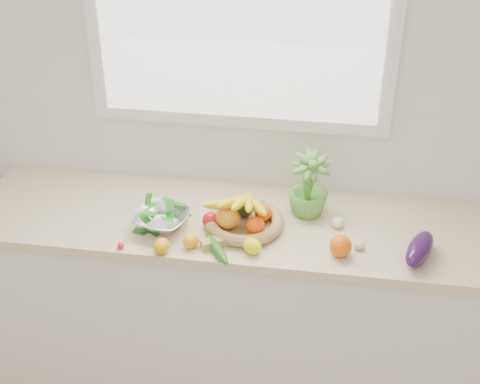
% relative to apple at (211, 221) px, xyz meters
% --- Properties ---
extents(back_wall, '(4.50, 0.02, 2.70)m').
position_rel_apple_xyz_m(back_wall, '(0.06, 0.38, 0.41)').
color(back_wall, white).
rests_on(back_wall, ground).
extents(counter_cabinet, '(2.20, 0.58, 0.86)m').
position_rel_apple_xyz_m(counter_cabinet, '(0.06, 0.08, -0.51)').
color(counter_cabinet, silver).
rests_on(counter_cabinet, ground).
extents(countertop, '(2.24, 0.62, 0.04)m').
position_rel_apple_xyz_m(countertop, '(0.06, 0.08, -0.06)').
color(countertop, beige).
rests_on(countertop, counter_cabinet).
extents(window_frame, '(1.30, 0.03, 1.10)m').
position_rel_apple_xyz_m(window_frame, '(0.06, 0.37, 0.81)').
color(window_frame, white).
rests_on(window_frame, back_wall).
extents(window_pane, '(1.18, 0.01, 0.98)m').
position_rel_apple_xyz_m(window_pane, '(0.06, 0.35, 0.81)').
color(window_pane, white).
rests_on(window_pane, window_frame).
extents(orange_loose, '(0.09, 0.09, 0.09)m').
position_rel_apple_xyz_m(orange_loose, '(0.54, -0.10, 0.01)').
color(orange_loose, '#EF5C07').
rests_on(orange_loose, countertop).
extents(lemon_a, '(0.07, 0.09, 0.06)m').
position_rel_apple_xyz_m(lemon_a, '(-0.16, -0.20, -0.01)').
color(lemon_a, '#E5A00C').
rests_on(lemon_a, countertop).
extents(lemon_b, '(0.09, 0.09, 0.06)m').
position_rel_apple_xyz_m(lemon_b, '(-0.06, -0.14, -0.01)').
color(lemon_b, '#E6A20C').
rests_on(lemon_b, countertop).
extents(lemon_c, '(0.10, 0.10, 0.06)m').
position_rel_apple_xyz_m(lemon_c, '(0.19, -0.14, -0.01)').
color(lemon_c, '#FFF70D').
rests_on(lemon_c, countertop).
extents(apple, '(0.08, 0.08, 0.07)m').
position_rel_apple_xyz_m(apple, '(0.00, 0.00, 0.00)').
color(apple, red).
rests_on(apple, countertop).
extents(ginger, '(0.12, 0.10, 0.04)m').
position_rel_apple_xyz_m(ginger, '(0.04, -0.12, -0.02)').
color(ginger, tan).
rests_on(ginger, countertop).
extents(garlic_a, '(0.06, 0.06, 0.04)m').
position_rel_apple_xyz_m(garlic_a, '(0.61, -0.05, -0.02)').
color(garlic_a, silver).
rests_on(garlic_a, countertop).
extents(garlic_b, '(0.06, 0.06, 0.05)m').
position_rel_apple_xyz_m(garlic_b, '(0.53, 0.09, -0.01)').
color(garlic_b, white).
rests_on(garlic_b, countertop).
extents(garlic_c, '(0.06, 0.06, 0.04)m').
position_rel_apple_xyz_m(garlic_c, '(0.19, 0.03, -0.02)').
color(garlic_c, silver).
rests_on(garlic_c, countertop).
extents(eggplant, '(0.17, 0.25, 0.09)m').
position_rel_apple_xyz_m(eggplant, '(0.85, -0.08, 0.01)').
color(eggplant, '#2B103B').
rests_on(eggplant, countertop).
extents(cucumber, '(0.15, 0.21, 0.04)m').
position_rel_apple_xyz_m(cucumber, '(0.05, -0.16, -0.02)').
color(cucumber, '#1D5A1A').
rests_on(cucumber, countertop).
extents(radish, '(0.04, 0.04, 0.03)m').
position_rel_apple_xyz_m(radish, '(-0.33, -0.20, -0.02)').
color(radish, '#DF1B46').
rests_on(radish, countertop).
extents(potted_herb, '(0.21, 0.21, 0.31)m').
position_rel_apple_xyz_m(potted_herb, '(0.39, 0.18, 0.10)').
color(potted_herb, '#589C38').
rests_on(potted_herb, countertop).
extents(fruit_basket, '(0.40, 0.40, 0.18)m').
position_rel_apple_xyz_m(fruit_basket, '(0.13, 0.03, 0.01)').
color(fruit_basket, tan).
rests_on(fruit_basket, countertop).
extents(colander_with_spinach, '(0.26, 0.26, 0.12)m').
position_rel_apple_xyz_m(colander_with_spinach, '(-0.20, -0.03, 0.02)').
color(colander_with_spinach, silver).
rests_on(colander_with_spinach, countertop).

